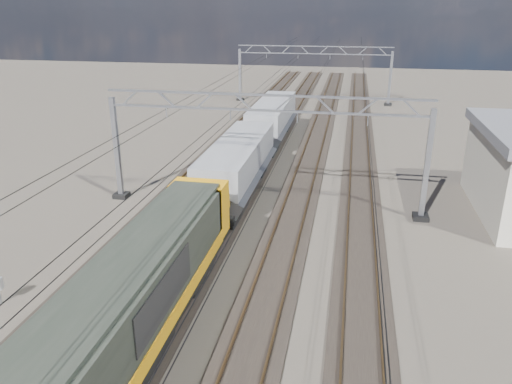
% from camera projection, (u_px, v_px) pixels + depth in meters
% --- Properties ---
extents(ground, '(160.00, 160.00, 0.00)m').
position_uv_depth(ground, '(250.00, 235.00, 27.61)').
color(ground, black).
rests_on(ground, ground).
extents(track_outer_west, '(2.60, 140.00, 0.30)m').
position_uv_depth(track_outer_west, '(148.00, 225.00, 28.65)').
color(track_outer_west, black).
rests_on(track_outer_west, ground).
extents(track_loco, '(2.60, 140.00, 0.30)m').
position_uv_depth(track_loco, '(215.00, 231.00, 27.94)').
color(track_loco, black).
rests_on(track_loco, ground).
extents(track_inner_east, '(2.60, 140.00, 0.30)m').
position_uv_depth(track_inner_east, '(286.00, 237.00, 27.23)').
color(track_inner_east, black).
rests_on(track_inner_east, ground).
extents(track_outer_east, '(2.60, 140.00, 0.30)m').
position_uv_depth(track_outer_east, '(361.00, 243.00, 26.52)').
color(track_outer_east, black).
rests_on(track_outer_east, ground).
extents(catenary_gantry_mid, '(19.90, 0.90, 7.11)m').
position_uv_depth(catenary_gantry_mid, '(263.00, 148.00, 29.90)').
color(catenary_gantry_mid, gray).
rests_on(catenary_gantry_mid, ground).
extents(catenary_gantry_far, '(19.90, 0.90, 7.11)m').
position_uv_depth(catenary_gantry_far, '(313.00, 72.00, 62.97)').
color(catenary_gantry_far, gray).
rests_on(catenary_gantry_far, ground).
extents(overhead_wires, '(12.03, 140.00, 0.53)m').
position_uv_depth(overhead_wires, '(274.00, 105.00, 32.93)').
color(overhead_wires, black).
rests_on(overhead_wires, ground).
extents(locomotive, '(2.76, 21.10, 3.62)m').
position_uv_depth(locomotive, '(116.00, 321.00, 16.18)').
color(locomotive, black).
rests_on(locomotive, ground).
extents(hopper_wagon_lead, '(3.38, 13.00, 3.25)m').
position_uv_depth(hopper_wagon_lead, '(238.00, 164.00, 32.47)').
color(hopper_wagon_lead, black).
rests_on(hopper_wagon_lead, ground).
extents(hopper_wagon_mid, '(3.38, 13.00, 3.25)m').
position_uv_depth(hopper_wagon_mid, '(272.00, 118.00, 45.51)').
color(hopper_wagon_mid, black).
rests_on(hopper_wagon_mid, ground).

